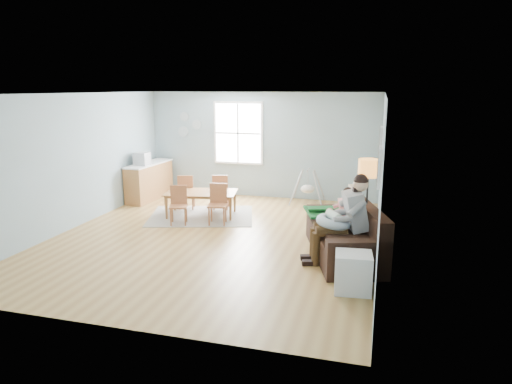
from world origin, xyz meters
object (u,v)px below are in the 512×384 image
(floor_lamp, at_px, (368,176))
(monitor, at_px, (142,159))
(chair_sw, at_px, (179,203))
(chair_nw, at_px, (186,190))
(sofa, at_px, (347,237))
(chair_se, at_px, (218,202))
(baby_swing, at_px, (308,188))
(father, at_px, (344,216))
(storage_cube, at_px, (352,272))
(toddler, at_px, (341,209))
(counter, at_px, (149,181))
(chair_ne, at_px, (221,190))
(dining_table, at_px, (201,204))

(floor_lamp, relative_size, monitor, 4.84)
(chair_sw, relative_size, monitor, 2.35)
(chair_nw, bearing_deg, monitor, 161.85)
(sofa, xyz_separation_m, chair_se, (-2.76, 1.21, 0.15))
(chair_se, distance_m, baby_swing, 2.70)
(floor_lamp, bearing_deg, baby_swing, 114.35)
(monitor, bearing_deg, chair_nw, -18.15)
(father, xyz_separation_m, floor_lamp, (0.33, 0.44, 0.59))
(storage_cube, distance_m, chair_se, 3.94)
(monitor, relative_size, baby_swing, 0.39)
(chair_sw, bearing_deg, baby_swing, 46.11)
(storage_cube, bearing_deg, chair_sw, 147.46)
(sofa, relative_size, toddler, 2.59)
(counter, bearing_deg, floor_lamp, -26.36)
(father, distance_m, floor_lamp, 0.80)
(sofa, height_order, chair_nw, sofa)
(sofa, height_order, toddler, toddler)
(sofa, height_order, monitor, monitor)
(monitor, distance_m, baby_swing, 4.17)
(storage_cube, distance_m, counter, 6.85)
(floor_lamp, height_order, counter, floor_lamp)
(chair_se, height_order, baby_swing, baby_swing)
(sofa, bearing_deg, chair_ne, 143.52)
(chair_nw, bearing_deg, floor_lamp, -25.34)
(chair_se, bearing_deg, monitor, 152.14)
(counter, bearing_deg, chair_nw, -29.38)
(dining_table, bearing_deg, father, -41.60)
(toddler, height_order, chair_sw, toddler)
(baby_swing, bearing_deg, toddler, -71.62)
(floor_lamp, xyz_separation_m, dining_table, (-3.60, 1.54, -1.10))
(toddler, bearing_deg, chair_sw, 166.81)
(floor_lamp, xyz_separation_m, baby_swing, (-1.50, 3.32, -1.00))
(floor_lamp, relative_size, chair_ne, 1.98)
(dining_table, height_order, chair_sw, chair_sw)
(chair_sw, relative_size, chair_ne, 0.96)
(chair_sw, bearing_deg, father, -20.59)
(counter, bearing_deg, chair_ne, -14.25)
(father, xyz_separation_m, toddler, (-0.10, 0.52, -0.02))
(monitor, bearing_deg, chair_se, -27.86)
(chair_ne, bearing_deg, sofa, -36.48)
(dining_table, relative_size, chair_sw, 1.93)
(chair_se, bearing_deg, counter, 146.62)
(sofa, xyz_separation_m, father, (-0.04, -0.34, 0.47))
(storage_cube, relative_size, chair_se, 0.66)
(storage_cube, xyz_separation_m, counter, (-5.39, 4.23, 0.19))
(chair_se, bearing_deg, chair_sw, -163.73)
(sofa, distance_m, dining_table, 3.69)
(father, xyz_separation_m, storage_cube, (0.22, -1.06, -0.51))
(floor_lamp, xyz_separation_m, chair_sw, (-3.84, 0.88, -0.93))
(chair_se, bearing_deg, floor_lamp, -20.03)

